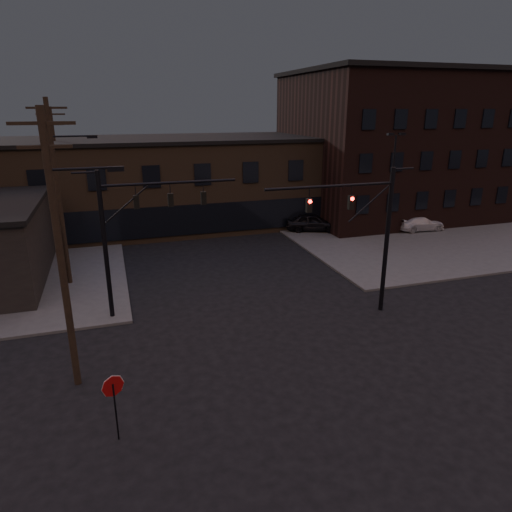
{
  "coord_description": "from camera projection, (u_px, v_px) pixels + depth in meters",
  "views": [
    {
      "loc": [
        -7.46,
        -15.85,
        10.92
      ],
      "look_at": [
        -0.51,
        5.79,
        3.5
      ],
      "focal_mm": 32.0,
      "sensor_mm": 36.0,
      "label": 1
    }
  ],
  "objects": [
    {
      "name": "ground",
      "position": [
        308.0,
        370.0,
        19.9
      ],
      "size": [
        140.0,
        140.0,
        0.0
      ],
      "primitive_type": "plane",
      "color": "black",
      "rests_on": "ground"
    },
    {
      "name": "utility_pole_mid",
      "position": [
        59.0,
        190.0,
        27.64
      ],
      "size": [
        3.7,
        0.28,
        11.5
      ],
      "color": "black",
      "rests_on": "ground"
    },
    {
      "name": "utility_pole_near",
      "position": [
        61.0,
        248.0,
        17.15
      ],
      "size": [
        3.7,
        0.28,
        11.0
      ],
      "color": "black",
      "rests_on": "ground"
    },
    {
      "name": "traffic_signal_far",
      "position": [
        129.0,
        227.0,
        23.63
      ],
      "size": [
        7.12,
        0.24,
        8.0
      ],
      "color": "black",
      "rests_on": "ground"
    },
    {
      "name": "parked_car_lot_a",
      "position": [
        312.0,
        222.0,
        41.61
      ],
      "size": [
        5.11,
        3.49,
        1.62
      ],
      "primitive_type": "imported",
      "rotation": [
        0.0,
        0.0,
        1.2
      ],
      "color": "black",
      "rests_on": "sidewalk_ne"
    },
    {
      "name": "building_row",
      "position": [
        191.0,
        183.0,
        44.0
      ],
      "size": [
        40.0,
        12.0,
        8.0
      ],
      "primitive_type": "cube",
      "color": "#483726",
      "rests_on": "ground"
    },
    {
      "name": "stop_sign",
      "position": [
        114.0,
        393.0,
        15.21
      ],
      "size": [
        0.72,
        0.33,
        2.48
      ],
      "color": "black",
      "rests_on": "ground"
    },
    {
      "name": "building_right",
      "position": [
        402.0,
        147.0,
        47.66
      ],
      "size": [
        22.0,
        16.0,
        14.0
      ],
      "primitive_type": "cube",
      "color": "black",
      "rests_on": "ground"
    },
    {
      "name": "car_crossing",
      "position": [
        174.0,
        227.0,
        41.05
      ],
      "size": [
        1.47,
        4.15,
        1.37
      ],
      "primitive_type": "imported",
      "rotation": [
        0.0,
        0.0,
        -0.01
      ],
      "color": "black",
      "rests_on": "ground"
    },
    {
      "name": "lot_light_b",
      "position": [
        418.0,
        171.0,
        40.92
      ],
      "size": [
        1.5,
        0.28,
        9.14
      ],
      "color": "black",
      "rests_on": "ground"
    },
    {
      "name": "lot_light_a",
      "position": [
        392.0,
        182.0,
        34.65
      ],
      "size": [
        1.5,
        0.28,
        9.14
      ],
      "color": "black",
      "rests_on": "ground"
    },
    {
      "name": "parked_car_lot_b",
      "position": [
        420.0,
        223.0,
        41.78
      ],
      "size": [
        4.6,
        2.02,
        1.31
      ],
      "primitive_type": "imported",
      "rotation": [
        0.0,
        0.0,
        1.53
      ],
      "color": "silver",
      "rests_on": "sidewalk_ne"
    },
    {
      "name": "utility_pole_far",
      "position": [
        58.0,
        172.0,
        38.29
      ],
      "size": [
        2.2,
        0.28,
        11.0
      ],
      "color": "black",
      "rests_on": "ground"
    },
    {
      "name": "sidewalk_ne",
      "position": [
        418.0,
        220.0,
        46.19
      ],
      "size": [
        30.0,
        30.0,
        0.15
      ],
      "primitive_type": "cube",
      "color": "#474744",
      "rests_on": "ground"
    },
    {
      "name": "traffic_signal_near",
      "position": [
        369.0,
        227.0,
        24.0
      ],
      "size": [
        7.12,
        0.24,
        8.0
      ],
      "color": "black",
      "rests_on": "ground"
    }
  ]
}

